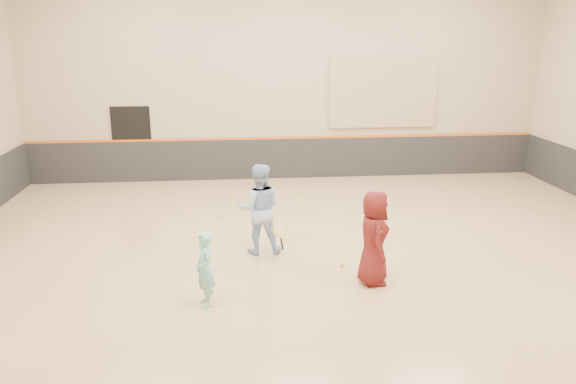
{
  "coord_description": "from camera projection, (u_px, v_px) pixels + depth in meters",
  "views": [
    {
      "loc": [
        -1.6,
        -10.27,
        4.2
      ],
      "look_at": [
        -0.54,
        0.4,
        1.15
      ],
      "focal_mm": 35.0,
      "sensor_mm": 36.0,
      "label": 1
    }
  ],
  "objects": [
    {
      "name": "spare_racket",
      "position": [
        300.0,
        195.0,
        14.81
      ],
      "size": [
        0.67,
        0.67,
        0.16
      ],
      "primitive_type": null,
      "color": "#ABD12E",
      "rests_on": "floor"
    },
    {
      "name": "ball_under_racket",
      "position": [
        342.0,
        265.0,
        10.46
      ],
      "size": [
        0.07,
        0.07,
        0.07
      ],
      "primitive_type": "sphere",
      "color": "gold",
      "rests_on": "floor"
    },
    {
      "name": "accent_stripe",
      "position": [
        288.0,
        138.0,
        16.51
      ],
      "size": [
        14.9,
        0.03,
        0.06
      ],
      "primitive_type": "cube",
      "color": "#D85914",
      "rests_on": "wall_back"
    },
    {
      "name": "acoustic_panel",
      "position": [
        383.0,
        93.0,
        16.41
      ],
      "size": [
        3.2,
        0.08,
        2.0
      ],
      "primitive_type": "cube",
      "color": "tan",
      "rests_on": "wall_back"
    },
    {
      "name": "doorway",
      "position": [
        132.0,
        145.0,
        16.13
      ],
      "size": [
        1.1,
        0.05,
        2.2
      ],
      "primitive_type": "cube",
      "color": "black",
      "rests_on": "floor"
    },
    {
      "name": "instructor",
      "position": [
        259.0,
        209.0,
        10.92
      ],
      "size": [
        0.88,
        0.7,
        1.79
      ],
      "primitive_type": "imported",
      "rotation": [
        0.0,
        0.0,
        3.12
      ],
      "color": "#9ABAEE",
      "rests_on": "floor"
    },
    {
      "name": "young_man",
      "position": [
        374.0,
        238.0,
        9.58
      ],
      "size": [
        0.55,
        0.82,
        1.65
      ],
      "primitive_type": "imported",
      "rotation": [
        0.0,
        0.0,
        1.54
      ],
      "color": "#551414",
      "rests_on": "floor"
    },
    {
      "name": "girl",
      "position": [
        205.0,
        269.0,
        8.81
      ],
      "size": [
        0.43,
        0.52,
        1.24
      ],
      "primitive_type": "imported",
      "rotation": [
        0.0,
        0.0,
        -1.22
      ],
      "color": "#77CDCE",
      "rests_on": "floor"
    },
    {
      "name": "room",
      "position": [
        318.0,
        213.0,
        10.91
      ],
      "size": [
        15.04,
        12.04,
        6.22
      ],
      "color": "tan",
      "rests_on": "ground"
    },
    {
      "name": "held_racket",
      "position": [
        279.0,
        228.0,
        10.87
      ],
      "size": [
        0.55,
        0.55,
        0.55
      ],
      "primitive_type": null,
      "color": "#B7CC2C",
      "rests_on": "instructor"
    },
    {
      "name": "ball_in_hand",
      "position": [
        381.0,
        231.0,
        9.36
      ],
      "size": [
        0.07,
        0.07,
        0.07
      ],
      "primitive_type": "sphere",
      "color": "#CBD832",
      "rests_on": "young_man"
    },
    {
      "name": "wainscot_back",
      "position": [
        288.0,
        158.0,
        16.68
      ],
      "size": [
        14.9,
        0.04,
        1.2
      ],
      "primitive_type": "cube",
      "color": "#232326",
      "rests_on": "floor"
    },
    {
      "name": "ball_beside_spare",
      "position": [
        222.0,
        218.0,
        13.1
      ],
      "size": [
        0.07,
        0.07,
        0.07
      ],
      "primitive_type": "sphere",
      "color": "#C9DC33",
      "rests_on": "floor"
    }
  ]
}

